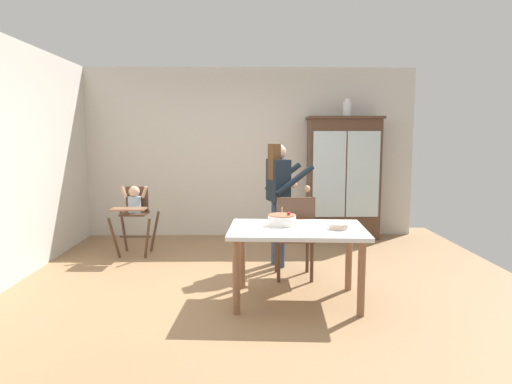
{
  "coord_description": "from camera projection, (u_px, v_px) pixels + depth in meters",
  "views": [
    {
      "loc": [
        -0.04,
        -4.77,
        1.63
      ],
      "look_at": [
        0.07,
        0.7,
        0.95
      ],
      "focal_mm": 31.96,
      "sensor_mm": 36.0,
      "label": 1
    }
  ],
  "objects": [
    {
      "name": "ground_plane",
      "position": [
        251.0,
        287.0,
        4.93
      ],
      "size": [
        6.24,
        6.24,
        0.0
      ],
      "primitive_type": "plane",
      "color": "#93704C"
    },
    {
      "name": "wall_back",
      "position": [
        249.0,
        153.0,
        7.37
      ],
      "size": [
        5.32,
        0.06,
        2.7
      ],
      "primitive_type": "cube",
      "color": "beige",
      "rests_on": "ground_plane"
    },
    {
      "name": "china_cabinet",
      "position": [
        343.0,
        178.0,
        7.19
      ],
      "size": [
        1.16,
        0.48,
        1.92
      ],
      "color": "#4C3323",
      "rests_on": "ground_plane"
    },
    {
      "name": "ceramic_vase",
      "position": [
        347.0,
        109.0,
        7.06
      ],
      "size": [
        0.13,
        0.13,
        0.27
      ],
      "color": "white",
      "rests_on": "china_cabinet"
    },
    {
      "name": "high_chair_with_toddler",
      "position": [
        134.0,
        208.0,
        6.2
      ],
      "size": [
        0.59,
        0.69,
        0.95
      ],
      "rotation": [
        0.0,
        0.0,
        -0.03
      ],
      "color": "#4C3323",
      "rests_on": "ground_plane"
    },
    {
      "name": "adult_person",
      "position": [
        279.0,
        189.0,
        5.63
      ],
      "size": [
        0.6,
        0.59,
        1.53
      ],
      "rotation": [
        0.0,
        0.0,
        1.86
      ],
      "color": "#33425B",
      "rests_on": "ground_plane"
    },
    {
      "name": "dining_table",
      "position": [
        297.0,
        238.0,
        4.44
      ],
      "size": [
        1.37,
        0.97,
        0.74
      ],
      "color": "silver",
      "rests_on": "ground_plane"
    },
    {
      "name": "birthday_cake",
      "position": [
        282.0,
        220.0,
        4.54
      ],
      "size": [
        0.28,
        0.28,
        0.19
      ],
      "color": "white",
      "rests_on": "dining_table"
    },
    {
      "name": "serving_bowl",
      "position": [
        339.0,
        226.0,
        4.35
      ],
      "size": [
        0.18,
        0.18,
        0.05
      ],
      "primitive_type": "cylinder",
      "color": "#C6AD93",
      "rests_on": "dining_table"
    },
    {
      "name": "dining_chair_far_side",
      "position": [
        295.0,
        232.0,
        5.11
      ],
      "size": [
        0.44,
        0.44,
        0.96
      ],
      "rotation": [
        0.0,
        0.0,
        3.14
      ],
      "color": "#4C3323",
      "rests_on": "ground_plane"
    }
  ]
}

